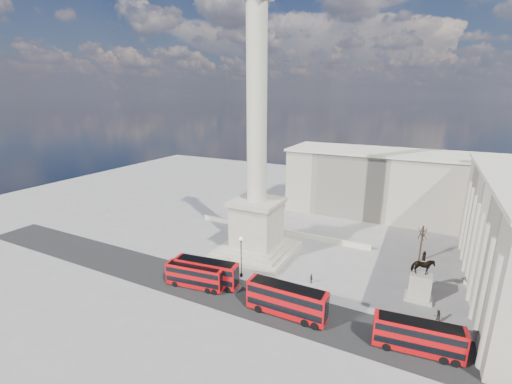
{
  "coord_description": "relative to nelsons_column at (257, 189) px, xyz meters",
  "views": [
    {
      "loc": [
        27.84,
        -50.14,
        29.72
      ],
      "look_at": [
        2.32,
        0.13,
        13.89
      ],
      "focal_mm": 24.0,
      "sensor_mm": 36.0,
      "label": 1
    }
  ],
  "objects": [
    {
      "name": "building_northeast",
      "position": [
        20.0,
        35.0,
        -4.59
      ],
      "size": [
        51.0,
        17.0,
        16.6
      ],
      "color": "beige",
      "rests_on": "ground"
    },
    {
      "name": "red_bus_b",
      "position": [
        -2.98,
        -15.85,
        -10.87
      ],
      "size": [
        9.83,
        3.45,
        3.9
      ],
      "rotation": [
        0.0,
        0.0,
        0.13
      ],
      "color": "#B1090B",
      "rests_on": "ground"
    },
    {
      "name": "bare_tree_far",
      "position": [
        28.73,
        10.47,
        -7.12
      ],
      "size": [
        1.8,
        1.8,
        7.36
      ],
      "rotation": [
        0.0,
        0.0,
        0.38
      ],
      "color": "#332319",
      "rests_on": "ground"
    },
    {
      "name": "bare_tree_near",
      "position": [
        37.03,
        -8.89,
        -6.35
      ],
      "size": [
        1.9,
        1.9,
        8.33
      ],
      "rotation": [
        0.0,
        0.0,
        0.12
      ],
      "color": "#332319",
      "rests_on": "ground"
    },
    {
      "name": "pedestrian_standing",
      "position": [
        31.68,
        -8.17,
        -11.99
      ],
      "size": [
        1.06,
        0.93,
        1.85
      ],
      "primitive_type": "imported",
      "rotation": [
        0.0,
        0.0,
        3.44
      ],
      "color": "#292623",
      "rests_on": "ground"
    },
    {
      "name": "victorian_lamp",
      "position": [
        1.9,
        -9.56,
        -8.64
      ],
      "size": [
        0.62,
        0.62,
        7.27
      ],
      "rotation": [
        0.0,
        0.0,
        0.11
      ],
      "color": "black",
      "rests_on": "ground"
    },
    {
      "name": "ground",
      "position": [
        0.0,
        -5.0,
        -12.92
      ],
      "size": [
        180.0,
        180.0,
        0.0
      ],
      "primitive_type": "plane",
      "color": "gray",
      "rests_on": "ground"
    },
    {
      "name": "nelsons_column",
      "position": [
        0.0,
        0.0,
        0.0
      ],
      "size": [
        14.0,
        14.0,
        49.85
      ],
      "color": "#ABA58E",
      "rests_on": "ground"
    },
    {
      "name": "asphalt_road",
      "position": [
        5.0,
        -15.0,
        -12.91
      ],
      "size": [
        120.0,
        9.0,
        0.01
      ],
      "primitive_type": "cube",
      "color": "black",
      "rests_on": "ground"
    },
    {
      "name": "balustrade_wall",
      "position": [
        0.0,
        11.0,
        -12.37
      ],
      "size": [
        40.0,
        0.6,
        1.1
      ],
      "primitive_type": "cube",
      "color": "beige",
      "rests_on": "ground"
    },
    {
      "name": "pedestrian_crossing",
      "position": [
        13.23,
        -6.24,
        -12.09
      ],
      "size": [
        0.94,
        0.99,
        1.65
      ],
      "primitive_type": "imported",
      "rotation": [
        0.0,
        0.0,
        2.29
      ],
      "color": "#292623",
      "rests_on": "ground"
    },
    {
      "name": "equestrian_statue",
      "position": [
        29.16,
        -3.4,
        -10.15
      ],
      "size": [
        3.82,
        2.86,
        8.0
      ],
      "color": "beige",
      "rests_on": "ground"
    },
    {
      "name": "pedestrian_walking",
      "position": [
        16.87,
        -10.2,
        -12.15
      ],
      "size": [
        0.63,
        0.49,
        1.52
      ],
      "primitive_type": "imported",
      "rotation": [
        0.0,
        0.0,
        0.25
      ],
      "color": "#292623",
      "rests_on": "ground"
    },
    {
      "name": "red_bus_c",
      "position": [
        12.84,
        -16.07,
        -10.5
      ],
      "size": [
        11.39,
        2.74,
        4.61
      ],
      "rotation": [
        0.0,
        0.0,
        -0.0
      ],
      "color": "#B1090B",
      "rests_on": "ground"
    },
    {
      "name": "bare_tree_mid",
      "position": [
        36.74,
        -5.61,
        -8.11
      ],
      "size": [
        1.61,
        1.61,
        6.1
      ],
      "rotation": [
        0.0,
        0.0,
        -0.11
      ],
      "color": "#332319",
      "rests_on": "ground"
    },
    {
      "name": "red_bus_a",
      "position": [
        -1.82,
        -14.36,
        -10.66
      ],
      "size": [
        10.83,
        3.73,
        4.3
      ],
      "rotation": [
        0.0,
        0.0,
        0.13
      ],
      "color": "#B1090B",
      "rests_on": "ground"
    },
    {
      "name": "red_bus_d",
      "position": [
        29.48,
        -15.63,
        -10.77
      ],
      "size": [
        10.31,
        3.39,
        4.1
      ],
      "rotation": [
        0.0,
        0.0,
        0.11
      ],
      "color": "#B1090B",
      "rests_on": "ground"
    }
  ]
}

